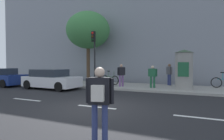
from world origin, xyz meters
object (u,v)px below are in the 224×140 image
(street_tree, at_px, (88,30))
(parked_car_blue, at_px, (51,79))
(pedestrian_in_red_top, at_px, (181,75))
(bicycle_leaning, at_px, (110,80))
(pedestrian_tallest, at_px, (99,97))
(poster_column, at_px, (184,69))
(pedestrian_with_bag, at_px, (121,73))
(parked_car_dark, at_px, (1,77))
(pedestrian_with_backpack, at_px, (169,73))
(pedestrian_in_dark_shirt, at_px, (153,75))
(traffic_light, at_px, (94,49))

(street_tree, xyz_separation_m, parked_car_blue, (-0.76, -3.86, -4.05))
(pedestrian_in_red_top, relative_size, bicycle_leaning, 0.86)
(parked_car_blue, bearing_deg, pedestrian_tallest, -42.37)
(pedestrian_tallest, bearing_deg, poster_column, 82.90)
(pedestrian_with_bag, height_order, parked_car_dark, pedestrian_with_bag)
(pedestrian_tallest, distance_m, bicycle_leaning, 11.09)
(pedestrian_with_backpack, bearing_deg, pedestrian_tallest, -89.80)
(pedestrian_in_red_top, height_order, parked_car_dark, pedestrian_in_red_top)
(parked_car_dark, relative_size, parked_car_blue, 0.99)
(pedestrian_with_bag, distance_m, pedestrian_in_dark_shirt, 2.25)
(street_tree, relative_size, pedestrian_tallest, 3.58)
(pedestrian_tallest, xyz_separation_m, pedestrian_in_dark_shirt, (-0.86, 9.39, -0.00))
(parked_car_dark, bearing_deg, parked_car_blue, 1.97)
(poster_column, relative_size, pedestrian_in_dark_shirt, 1.68)
(street_tree, height_order, pedestrian_in_dark_shirt, street_tree)
(pedestrian_in_dark_shirt, bearing_deg, street_tree, 166.54)
(street_tree, distance_m, parked_car_dark, 8.16)
(parked_car_blue, bearing_deg, pedestrian_in_dark_shirt, 19.57)
(street_tree, height_order, pedestrian_with_backpack, street_tree)
(traffic_light, height_order, pedestrian_with_backpack, traffic_light)
(bicycle_leaning, bearing_deg, pedestrian_in_dark_shirt, -11.84)
(traffic_light, xyz_separation_m, parked_car_blue, (-2.73, -1.40, -2.17))
(street_tree, bearing_deg, pedestrian_with_backpack, 5.51)
(pedestrian_tallest, relative_size, parked_car_dark, 0.42)
(traffic_light, height_order, pedestrian_in_dark_shirt, traffic_light)
(bicycle_leaning, bearing_deg, poster_column, -7.71)
(pedestrian_with_backpack, height_order, parked_car_dark, pedestrian_with_backpack)
(pedestrian_with_bag, xyz_separation_m, bicycle_leaning, (-1.36, 0.96, -0.56))
(pedestrian_with_backpack, bearing_deg, bicycle_leaning, -163.01)
(traffic_light, distance_m, pedestrian_with_backpack, 6.04)
(traffic_light, height_order, pedestrian_in_red_top, traffic_light)
(poster_column, relative_size, bicycle_leaning, 1.50)
(pedestrian_tallest, height_order, pedestrian_with_backpack, pedestrian_with_backpack)
(bicycle_leaning, bearing_deg, pedestrian_with_bag, -35.19)
(pedestrian_tallest, relative_size, pedestrian_in_red_top, 1.18)
(pedestrian_in_dark_shirt, distance_m, bicycle_leaning, 3.71)
(pedestrian_tallest, bearing_deg, parked_car_blue, 137.63)
(traffic_light, bearing_deg, bicycle_leaning, 75.49)
(street_tree, relative_size, pedestrian_in_dark_shirt, 4.06)
(poster_column, bearing_deg, pedestrian_in_red_top, 102.09)
(pedestrian_with_backpack, distance_m, parked_car_dark, 13.53)
(pedestrian_tallest, relative_size, bicycle_leaning, 1.01)
(pedestrian_in_red_top, bearing_deg, pedestrian_tallest, -94.34)
(bicycle_leaning, distance_m, parked_car_blue, 4.50)
(pedestrian_tallest, distance_m, pedestrian_with_bag, 9.69)
(poster_column, xyz_separation_m, bicycle_leaning, (-5.62, 0.76, -0.92))
(pedestrian_tallest, relative_size, parked_car_blue, 0.41)
(traffic_light, distance_m, parked_car_dark, 8.26)
(poster_column, height_order, bicycle_leaning, poster_column)
(traffic_light, xyz_separation_m, pedestrian_in_red_top, (5.74, 2.58, -1.83))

